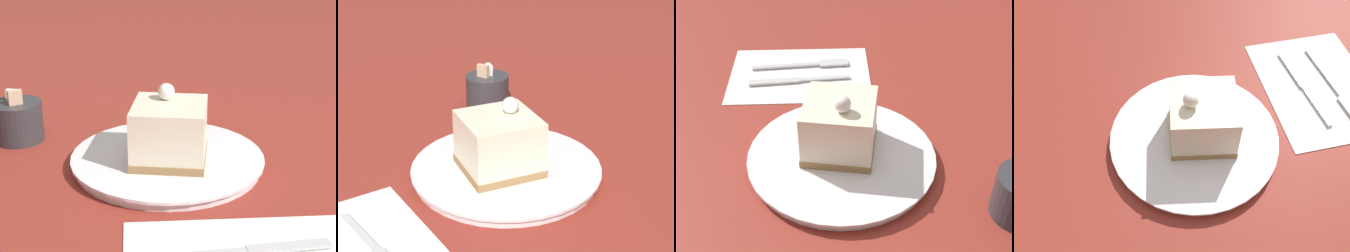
% 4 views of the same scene
% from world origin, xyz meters
% --- Properties ---
extents(ground_plane, '(4.00, 4.00, 0.00)m').
position_xyz_m(ground_plane, '(0.00, 0.00, 0.00)').
color(ground_plane, maroon).
extents(plate, '(0.26, 0.26, 0.02)m').
position_xyz_m(plate, '(0.04, -0.00, 0.01)').
color(plate, white).
rests_on(plate, ground_plane).
extents(cake_slice, '(0.12, 0.12, 0.10)m').
position_xyz_m(cake_slice, '(0.03, -0.00, 0.05)').
color(cake_slice, '#9E7547').
rests_on(cake_slice, plate).
extents(sugar_bowl, '(0.07, 0.07, 0.08)m').
position_xyz_m(sugar_bowl, '(0.18, 0.20, 0.03)').
color(sugar_bowl, '#333338').
rests_on(sugar_bowl, ground_plane).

